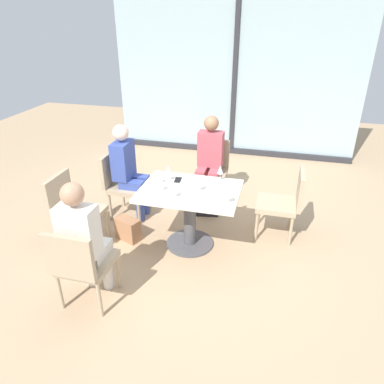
% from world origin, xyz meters
% --- Properties ---
extents(ground_plane, '(12.00, 12.00, 0.00)m').
position_xyz_m(ground_plane, '(0.00, 0.00, 0.00)').
color(ground_plane, tan).
extents(window_wall_backdrop, '(4.45, 0.10, 2.70)m').
position_xyz_m(window_wall_backdrop, '(0.00, 3.20, 1.21)').
color(window_wall_backdrop, '#A0B7BC').
rests_on(window_wall_backdrop, ground_plane).
extents(dining_table_main, '(1.10, 0.81, 0.73)m').
position_xyz_m(dining_table_main, '(0.00, 0.00, 0.52)').
color(dining_table_main, silver).
rests_on(dining_table_main, ground_plane).
extents(chair_near_window, '(0.46, 0.51, 0.87)m').
position_xyz_m(chair_near_window, '(0.00, 1.19, 0.50)').
color(chair_near_window, tan).
rests_on(chair_near_window, ground_plane).
extents(chair_far_left, '(0.50, 0.46, 0.87)m').
position_xyz_m(chair_far_left, '(-1.05, 0.47, 0.50)').
color(chair_far_left, tan).
rests_on(chair_far_left, ground_plane).
extents(chair_front_left, '(0.46, 0.50, 0.87)m').
position_xyz_m(chair_front_left, '(-0.70, -1.19, 0.50)').
color(chair_front_left, tan).
rests_on(chair_front_left, ground_plane).
extents(chair_side_end, '(0.50, 0.46, 0.87)m').
position_xyz_m(chair_side_end, '(-1.30, -0.31, 0.50)').
color(chair_side_end, tan).
rests_on(chair_side_end, ground_plane).
extents(chair_far_right, '(0.50, 0.46, 0.87)m').
position_xyz_m(chair_far_right, '(1.05, 0.47, 0.50)').
color(chair_far_right, tan).
rests_on(chair_far_right, ground_plane).
extents(person_near_window, '(0.34, 0.39, 1.26)m').
position_xyz_m(person_near_window, '(-0.00, 1.08, 0.70)').
color(person_near_window, '#B24C56').
rests_on(person_near_window, ground_plane).
extents(person_far_left, '(0.39, 0.34, 1.26)m').
position_xyz_m(person_far_left, '(-0.94, 0.47, 0.70)').
color(person_far_left, '#384C9E').
rests_on(person_far_left, ground_plane).
extents(person_front_left, '(0.34, 0.39, 1.26)m').
position_xyz_m(person_front_left, '(-0.70, -1.08, 0.70)').
color(person_front_left, silver).
rests_on(person_front_left, ground_plane).
extents(wine_glass_0, '(0.07, 0.07, 0.18)m').
position_xyz_m(wine_glass_0, '(-0.30, 0.16, 0.86)').
color(wine_glass_0, silver).
rests_on(wine_glass_0, dining_table_main).
extents(wine_glass_1, '(0.07, 0.07, 0.18)m').
position_xyz_m(wine_glass_1, '(0.11, -0.02, 0.86)').
color(wine_glass_1, silver).
rests_on(wine_glass_1, dining_table_main).
extents(wine_glass_2, '(0.07, 0.07, 0.18)m').
position_xyz_m(wine_glass_2, '(0.46, -0.21, 0.86)').
color(wine_glass_2, silver).
rests_on(wine_glass_2, dining_table_main).
extents(wine_glass_3, '(0.07, 0.07, 0.18)m').
position_xyz_m(wine_glass_3, '(-0.39, 0.04, 0.86)').
color(wine_glass_3, silver).
rests_on(wine_glass_3, dining_table_main).
extents(wine_glass_4, '(0.07, 0.07, 0.18)m').
position_xyz_m(wine_glass_4, '(-0.12, -0.23, 0.86)').
color(wine_glass_4, silver).
rests_on(wine_glass_4, dining_table_main).
extents(wine_glass_5, '(0.07, 0.07, 0.18)m').
position_xyz_m(wine_glass_5, '(0.28, 0.32, 0.86)').
color(wine_glass_5, silver).
rests_on(wine_glass_5, dining_table_main).
extents(coffee_cup, '(0.08, 0.08, 0.09)m').
position_xyz_m(coffee_cup, '(-0.30, -0.10, 0.78)').
color(coffee_cup, white).
rests_on(coffee_cup, dining_table_main).
extents(cell_phone_on_table, '(0.08, 0.15, 0.01)m').
position_xyz_m(cell_phone_on_table, '(-0.20, 0.20, 0.73)').
color(cell_phone_on_table, black).
rests_on(cell_phone_on_table, dining_table_main).
extents(handbag_0, '(0.32, 0.21, 0.28)m').
position_xyz_m(handbag_0, '(0.05, 0.74, 0.14)').
color(handbag_0, '#232328').
rests_on(handbag_0, ground_plane).
extents(handbag_1, '(0.34, 0.26, 0.28)m').
position_xyz_m(handbag_1, '(-0.75, -0.08, 0.14)').
color(handbag_1, '#A3704C').
rests_on(handbag_1, ground_plane).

